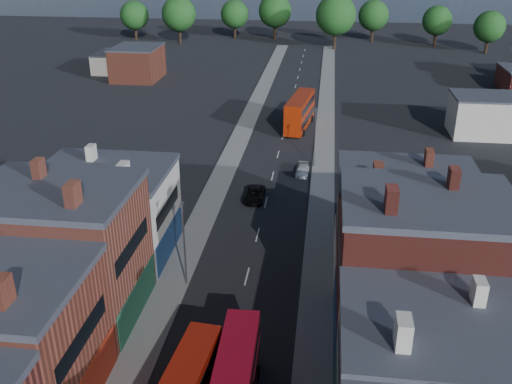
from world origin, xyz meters
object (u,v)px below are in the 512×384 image
(bus_1, at_px, (235,383))
(car_2, at_px, (254,194))
(bus_2, at_px, (300,111))
(car_3, at_px, (302,170))

(bus_1, xyz_separation_m, car_2, (-2.94, 32.76, -1.70))
(bus_1, distance_m, car_2, 32.94)
(bus_2, bearing_deg, car_3, -77.81)
(car_2, bearing_deg, bus_1, -84.97)
(bus_2, distance_m, car_3, 19.61)
(bus_2, bearing_deg, car_2, -89.82)
(bus_2, xyz_separation_m, car_2, (-3.76, -27.94, -2.11))
(bus_2, distance_m, car_2, 28.27)
(bus_1, distance_m, car_3, 41.37)
(bus_1, bearing_deg, car_2, 93.60)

